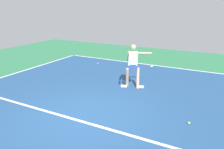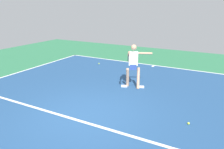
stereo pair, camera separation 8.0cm
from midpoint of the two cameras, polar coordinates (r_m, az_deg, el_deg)
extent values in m
plane|color=#2D754C|center=(6.59, -7.47, -10.61)|extent=(22.72, 22.72, 0.00)
cube|color=navy|center=(6.59, -7.47, -10.60)|extent=(10.81, 13.04, 0.00)
cube|color=white|center=(12.08, 10.46, 2.39)|extent=(10.81, 0.10, 0.01)
cube|color=white|center=(6.37, -9.09, -11.70)|extent=(8.11, 0.10, 0.01)
cube|color=white|center=(11.90, 10.17, 2.17)|extent=(0.10, 0.30, 0.01)
cylinder|color=tan|center=(8.59, 6.47, -0.90)|extent=(0.23, 0.37, 0.82)
cube|color=white|center=(8.72, 7.19, -3.16)|extent=(0.26, 0.18, 0.07)
cylinder|color=tan|center=(8.60, 3.70, -0.82)|extent=(0.23, 0.37, 0.82)
cube|color=white|center=(8.72, 2.85, -3.03)|extent=(0.26, 0.18, 0.07)
cube|color=#2D4799|center=(8.46, 5.17, 2.05)|extent=(0.30, 0.28, 0.20)
cube|color=white|center=(8.38, 5.23, 4.18)|extent=(0.38, 0.30, 0.52)
sphere|color=tan|center=(8.30, 5.31, 7.06)|extent=(0.21, 0.21, 0.21)
cylinder|color=tan|center=(8.35, 8.25, 5.50)|extent=(0.52, 0.27, 0.08)
cylinder|color=tan|center=(8.08, 4.04, 5.46)|extent=(0.27, 0.52, 0.08)
cylinder|color=black|center=(7.71, 3.95, 4.89)|extent=(0.11, 0.21, 0.03)
torus|color=black|center=(7.47, 3.89, 4.48)|extent=(0.13, 0.28, 0.29)
cylinder|color=silver|center=(7.47, 3.89, 4.48)|extent=(0.10, 0.23, 0.25)
sphere|color=#C6E53D|center=(6.45, 19.03, -11.81)|extent=(0.07, 0.07, 0.07)
sphere|color=#C6E53D|center=(12.11, -3.87, 2.83)|extent=(0.07, 0.07, 0.07)
camera|label=1|loc=(0.04, -90.31, -0.10)|focal=35.19mm
camera|label=2|loc=(0.04, 89.69, 0.10)|focal=35.19mm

